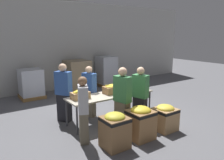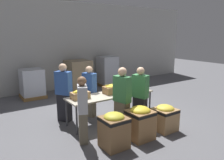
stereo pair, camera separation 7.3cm
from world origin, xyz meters
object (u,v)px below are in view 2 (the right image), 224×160
at_px(banana_box_2, 134,86).
at_px(volunteer_2, 90,92).
at_px(pallet_stack_2, 32,84).
at_px(sorting_table, 111,96).
at_px(volunteer_0, 64,93).
at_px(pallet_stack_1, 78,76).
at_px(volunteer_4, 83,110).
at_px(banana_box_0, 80,94).
at_px(volunteer_1, 140,96).
at_px(donation_bin_2, 165,117).
at_px(donation_bin_1, 140,122).
at_px(pallet_stack_0, 107,71).
at_px(volunteer_3, 122,100).
at_px(banana_box_1, 112,89).
at_px(donation_bin_0, 114,129).

distance_m(banana_box_2, volunteer_2, 1.41).
xyz_separation_m(volunteer_2, pallet_stack_2, (-0.97, 3.09, -0.21)).
bearing_deg(sorting_table, volunteer_0, 148.11).
relative_size(volunteer_0, pallet_stack_1, 1.24).
height_order(volunteer_2, volunteer_4, volunteer_4).
height_order(banana_box_0, volunteer_2, volunteer_2).
bearing_deg(volunteer_1, donation_bin_2, -176.10).
distance_m(banana_box_0, donation_bin_2, 2.36).
height_order(banana_box_2, pallet_stack_1, pallet_stack_1).
bearing_deg(donation_bin_1, pallet_stack_0, 65.28).
bearing_deg(donation_bin_2, pallet_stack_2, 112.77).
distance_m(banana_box_2, pallet_stack_2, 4.37).
bearing_deg(donation_bin_1, sorting_table, 87.58).
relative_size(volunteer_1, pallet_stack_0, 1.13).
relative_size(volunteer_3, donation_bin_2, 2.44).
xyz_separation_m(volunteer_2, donation_bin_1, (0.31, -2.03, -0.35)).
height_order(volunteer_2, pallet_stack_2, volunteer_2).
xyz_separation_m(banana_box_2, pallet_stack_1, (-0.15, 3.79, -0.26)).
bearing_deg(donation_bin_1, donation_bin_2, -0.00).
relative_size(donation_bin_1, pallet_stack_2, 0.70).
height_order(donation_bin_1, pallet_stack_2, pallet_stack_2).
bearing_deg(sorting_table, pallet_stack_2, 109.63).
relative_size(banana_box_2, volunteer_2, 0.29).
height_order(volunteer_0, donation_bin_1, volunteer_0).
xyz_separation_m(banana_box_1, banana_box_2, (0.81, -0.07, -0.00)).
relative_size(banana_box_1, pallet_stack_1, 0.35).
bearing_deg(volunteer_3, banana_box_2, -64.92).
height_order(volunteer_2, donation_bin_0, volunteer_2).
bearing_deg(pallet_stack_2, banana_box_2, -59.60).
bearing_deg(volunteer_1, banana_box_0, 46.71).
bearing_deg(pallet_stack_1, donation_bin_0, -106.78).
height_order(volunteer_0, volunteer_2, volunteer_0).
xyz_separation_m(banana_box_2, pallet_stack_0, (1.49, 3.90, -0.23)).
height_order(banana_box_0, donation_bin_2, banana_box_0).
relative_size(sorting_table, donation_bin_1, 3.19).
bearing_deg(banana_box_1, volunteer_1, -55.60).
bearing_deg(volunteer_0, volunteer_2, 49.91).
bearing_deg(banana_box_0, donation_bin_2, -39.65).
height_order(sorting_table, banana_box_0, banana_box_0).
bearing_deg(pallet_stack_1, volunteer_0, -121.84).
distance_m(banana_box_0, donation_bin_0, 1.55).
height_order(sorting_table, volunteer_3, volunteer_3).
xyz_separation_m(volunteer_1, pallet_stack_2, (-1.88, 4.40, -0.24)).
relative_size(volunteer_0, donation_bin_2, 2.45).
distance_m(volunteer_1, volunteer_3, 0.73).
bearing_deg(pallet_stack_2, pallet_stack_1, 0.95).
xyz_separation_m(banana_box_0, banana_box_2, (1.82, -0.11, 0.01)).
bearing_deg(volunteer_0, donation_bin_2, 8.95).
bearing_deg(pallet_stack_2, donation_bin_2, -67.23).
bearing_deg(pallet_stack_1, donation_bin_1, -98.61).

